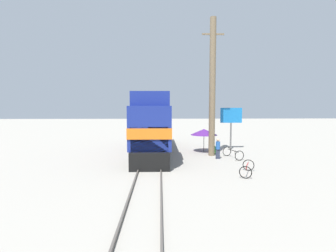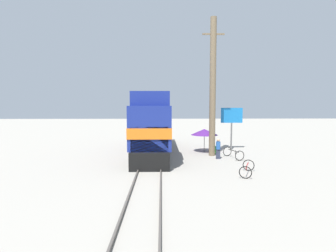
{
  "view_description": "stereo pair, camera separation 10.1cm",
  "coord_description": "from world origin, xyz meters",
  "px_view_note": "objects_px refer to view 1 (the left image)",
  "views": [
    {
      "loc": [
        0.69,
        -20.96,
        4.2
      ],
      "look_at": [
        1.2,
        -3.77,
        2.82
      ],
      "focal_mm": 28.0,
      "sensor_mm": 36.0,
      "label": 1
    },
    {
      "loc": [
        0.79,
        -20.96,
        4.2
      ],
      "look_at": [
        1.2,
        -3.77,
        2.82
      ],
      "focal_mm": 28.0,
      "sensor_mm": 36.0,
      "label": 2
    }
  ],
  "objects_px": {
    "utility_pole": "(212,87)",
    "vendor_umbrella": "(204,132)",
    "locomotive": "(152,128)",
    "person_bystander": "(218,148)",
    "bicycle": "(233,153)",
    "bicycle_spare": "(247,168)",
    "billboard_sign": "(231,118)"
  },
  "relations": [
    {
      "from": "locomotive",
      "to": "bicycle_spare",
      "type": "distance_m",
      "value": 9.6
    },
    {
      "from": "bicycle",
      "to": "bicycle_spare",
      "type": "relative_size",
      "value": 0.99
    },
    {
      "from": "utility_pole",
      "to": "vendor_umbrella",
      "type": "relative_size",
      "value": 4.7
    },
    {
      "from": "locomotive",
      "to": "vendor_umbrella",
      "type": "bearing_deg",
      "value": 5.02
    },
    {
      "from": "person_bystander",
      "to": "bicycle_spare",
      "type": "xyz_separation_m",
      "value": [
        0.75,
        -4.68,
        -0.48
      ]
    },
    {
      "from": "utility_pole",
      "to": "vendor_umbrella",
      "type": "xyz_separation_m",
      "value": [
        -0.37,
        1.66,
        -3.86
      ]
    },
    {
      "from": "locomotive",
      "to": "bicycle_spare",
      "type": "relative_size",
      "value": 6.61
    },
    {
      "from": "locomotive",
      "to": "person_bystander",
      "type": "distance_m",
      "value": 5.98
    },
    {
      "from": "vendor_umbrella",
      "to": "bicycle_spare",
      "type": "distance_m",
      "value": 7.96
    },
    {
      "from": "utility_pole",
      "to": "locomotive",
      "type": "bearing_deg",
      "value": 165.8
    },
    {
      "from": "locomotive",
      "to": "billboard_sign",
      "type": "bearing_deg",
      "value": 12.95
    },
    {
      "from": "vendor_umbrella",
      "to": "bicycle",
      "type": "distance_m",
      "value": 3.68
    },
    {
      "from": "billboard_sign",
      "to": "vendor_umbrella",
      "type": "bearing_deg",
      "value": -155.07
    },
    {
      "from": "billboard_sign",
      "to": "bicycle_spare",
      "type": "relative_size",
      "value": 1.87
    },
    {
      "from": "locomotive",
      "to": "person_bystander",
      "type": "height_order",
      "value": "locomotive"
    },
    {
      "from": "utility_pole",
      "to": "bicycle",
      "type": "height_order",
      "value": "utility_pole"
    },
    {
      "from": "billboard_sign",
      "to": "bicycle_spare",
      "type": "bearing_deg",
      "value": -99.01
    },
    {
      "from": "person_bystander",
      "to": "billboard_sign",
      "type": "bearing_deg",
      "value": 63.21
    },
    {
      "from": "billboard_sign",
      "to": "bicycle",
      "type": "relative_size",
      "value": 1.9
    },
    {
      "from": "utility_pole",
      "to": "bicycle",
      "type": "bearing_deg",
      "value": -39.12
    },
    {
      "from": "vendor_umbrella",
      "to": "bicycle",
      "type": "relative_size",
      "value": 1.15
    },
    {
      "from": "person_bystander",
      "to": "bicycle_spare",
      "type": "distance_m",
      "value": 4.77
    },
    {
      "from": "person_bystander",
      "to": "bicycle",
      "type": "bearing_deg",
      "value": 7.83
    },
    {
      "from": "vendor_umbrella",
      "to": "bicycle_spare",
      "type": "bearing_deg",
      "value": -80.05
    },
    {
      "from": "person_bystander",
      "to": "bicycle",
      "type": "relative_size",
      "value": 0.76
    },
    {
      "from": "bicycle_spare",
      "to": "bicycle",
      "type": "bearing_deg",
      "value": 107.8
    },
    {
      "from": "vendor_umbrella",
      "to": "bicycle",
      "type": "height_order",
      "value": "vendor_umbrella"
    },
    {
      "from": "utility_pole",
      "to": "vendor_umbrella",
      "type": "distance_m",
      "value": 4.22
    },
    {
      "from": "utility_pole",
      "to": "bicycle",
      "type": "relative_size",
      "value": 5.42
    },
    {
      "from": "utility_pole",
      "to": "person_bystander",
      "type": "distance_m",
      "value": 5.01
    },
    {
      "from": "locomotive",
      "to": "billboard_sign",
      "type": "height_order",
      "value": "locomotive"
    },
    {
      "from": "bicycle",
      "to": "locomotive",
      "type": "bearing_deg",
      "value": 144.52
    }
  ]
}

